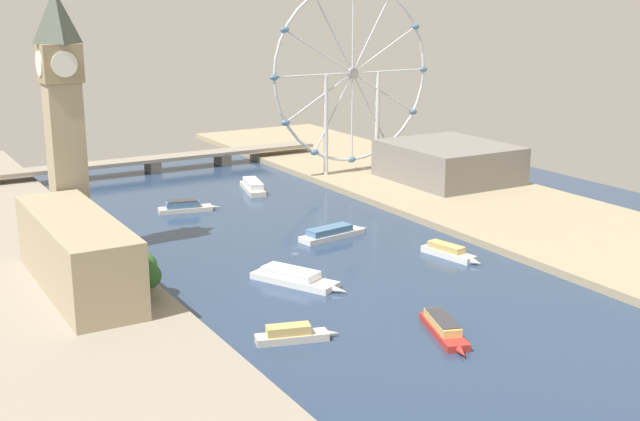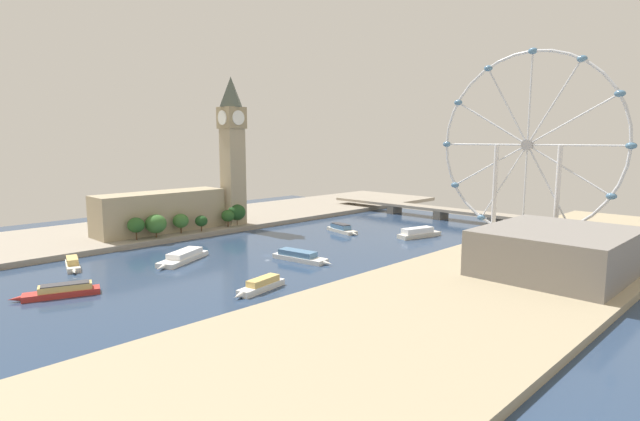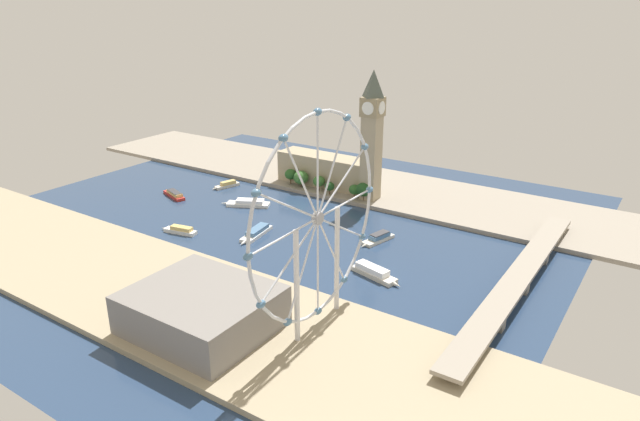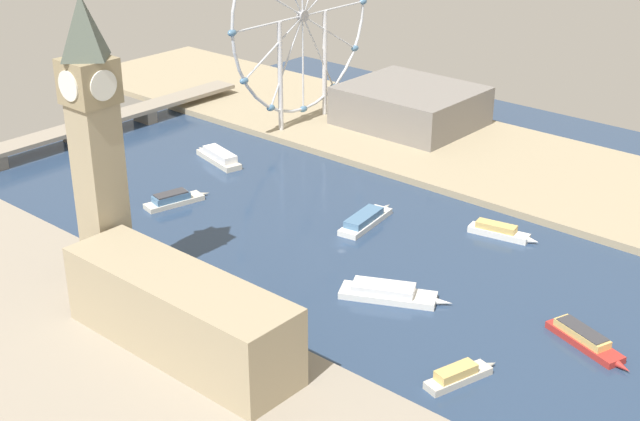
% 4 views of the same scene
% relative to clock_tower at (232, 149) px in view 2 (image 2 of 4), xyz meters
% --- Properties ---
extents(ground_plane, '(386.75, 386.75, 0.00)m').
position_rel_clock_tower_xyz_m(ground_plane, '(76.87, -35.07, -52.63)').
color(ground_plane, navy).
extents(riverbank_left, '(90.00, 520.00, 3.00)m').
position_rel_clock_tower_xyz_m(riverbank_left, '(-31.50, -35.07, -51.13)').
color(riverbank_left, gray).
rests_on(riverbank_left, ground_plane).
extents(riverbank_right, '(90.00, 520.00, 3.00)m').
position_rel_clock_tower_xyz_m(riverbank_right, '(185.24, -35.07, -51.13)').
color(riverbank_right, tan).
rests_on(riverbank_right, ground_plane).
extents(clock_tower, '(15.04, 15.04, 95.34)m').
position_rel_clock_tower_xyz_m(clock_tower, '(0.00, 0.00, 0.00)').
color(clock_tower, tan).
rests_on(clock_tower, riverbank_left).
extents(parliament_block, '(22.00, 78.53, 24.07)m').
position_rel_clock_tower_xyz_m(parliament_block, '(-10.06, -47.26, -37.60)').
color(parliament_block, tan).
rests_on(parliament_block, riverbank_left).
extents(tree_row_embankment, '(12.45, 78.64, 13.72)m').
position_rel_clock_tower_xyz_m(tree_row_embankment, '(6.20, -36.39, -41.74)').
color(tree_row_embankment, '#513823').
rests_on(tree_row_embankment, riverbank_left).
extents(ferris_wheel, '(97.63, 3.20, 100.98)m').
position_rel_clock_tower_xyz_m(ferris_wheel, '(165.86, 64.19, 2.26)').
color(ferris_wheel, silver).
rests_on(ferris_wheel, riverbank_right).
extents(riverside_hall, '(53.87, 62.35, 18.81)m').
position_rel_clock_tower_xyz_m(riverside_hall, '(198.20, 21.96, -40.23)').
color(riverside_hall, gray).
rests_on(riverside_hall, riverbank_right).
extents(river_bridge, '(198.75, 13.66, 8.17)m').
position_rel_clock_tower_xyz_m(river_bridge, '(76.87, 131.18, -46.28)').
color(river_bridge, gray).
rests_on(river_bridge, ground_plane).
extents(tour_boat_0, '(28.74, 12.40, 5.31)m').
position_rel_clock_tower_xyz_m(tour_boat_0, '(60.42, 39.76, -50.48)').
color(tour_boat_0, beige).
rests_on(tour_boat_0, ground_plane).
extents(tour_boat_1, '(15.20, 30.71, 4.86)m').
position_rel_clock_tower_xyz_m(tour_boat_1, '(73.46, -132.39, -50.58)').
color(tour_boat_1, '#B22D28').
rests_on(tour_boat_1, ground_plane).
extents(tour_boat_2, '(22.53, 35.59, 4.98)m').
position_rel_clock_tower_xyz_m(tour_boat_2, '(56.91, -71.31, -50.55)').
color(tour_boat_2, white).
rests_on(tour_boat_2, ground_plane).
extents(tour_boat_3, '(34.20, 12.23, 4.88)m').
position_rel_clock_tower_xyz_m(tour_boat_3, '(96.45, -30.67, -50.56)').
color(tour_boat_3, white).
rests_on(tour_boat_3, ground_plane).
extents(tour_boat_4, '(9.92, 26.98, 4.91)m').
position_rel_clock_tower_xyz_m(tour_boat_4, '(121.40, -74.91, -50.57)').
color(tour_boat_4, white).
rests_on(tour_boat_4, ground_plane).
extents(tour_boat_5, '(24.62, 11.12, 4.94)m').
position_rel_clock_tower_xyz_m(tour_boat_5, '(33.13, -114.25, -50.62)').
color(tour_boat_5, beige).
rests_on(tour_boat_5, ground_plane).
extents(tour_boat_6, '(14.38, 33.82, 5.85)m').
position_rel_clock_tower_xyz_m(tour_boat_6, '(104.69, 60.70, -50.12)').
color(tour_boat_6, beige).
rests_on(tour_boat_6, ground_plane).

